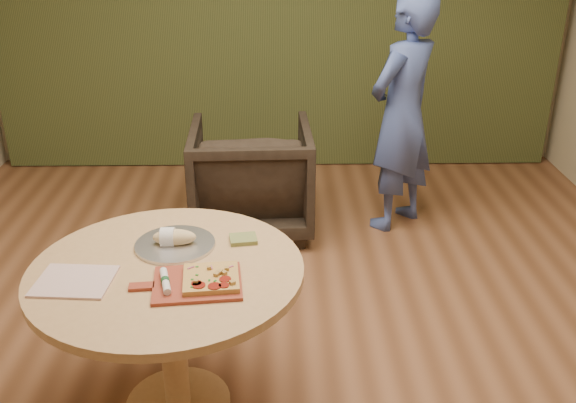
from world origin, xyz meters
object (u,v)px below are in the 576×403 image
(flatbread_pizza, at_px, (211,278))
(person_standing, at_px, (402,114))
(serving_tray, at_px, (175,244))
(bread_roll, at_px, (173,237))
(cutlery_roll, at_px, (165,281))
(armchair, at_px, (251,172))
(pedestal_table, at_px, (169,295))
(pizza_paddle, at_px, (195,283))

(flatbread_pizza, relative_size, person_standing, 0.14)
(serving_tray, xyz_separation_m, bread_roll, (-0.01, 0.00, 0.04))
(cutlery_roll, height_order, armchair, armchair)
(serving_tray, bearing_deg, person_standing, 52.45)
(cutlery_roll, height_order, bread_roll, bread_roll)
(pedestal_table, relative_size, cutlery_roll, 5.87)
(flatbread_pizza, xyz_separation_m, serving_tray, (-0.19, 0.32, -0.02))
(pedestal_table, relative_size, armchair, 1.36)
(flatbread_pizza, bearing_deg, pedestal_table, 145.96)
(pedestal_table, relative_size, serving_tray, 3.26)
(pizza_paddle, relative_size, flatbread_pizza, 1.91)
(cutlery_roll, relative_size, serving_tray, 0.55)
(serving_tray, bearing_deg, armchair, 80.62)
(person_standing, bearing_deg, bread_roll, 7.84)
(flatbread_pizza, height_order, armchair, armchair)
(flatbread_pizza, bearing_deg, serving_tray, 120.70)
(bread_roll, bearing_deg, pizza_paddle, -67.83)
(pedestal_table, bearing_deg, person_standing, 54.99)
(pizza_paddle, distance_m, cutlery_roll, 0.12)
(bread_roll, height_order, person_standing, person_standing)
(flatbread_pizza, bearing_deg, pizza_paddle, -174.59)
(pedestal_table, xyz_separation_m, armchair, (0.29, 1.85, -0.18))
(flatbread_pizza, bearing_deg, bread_roll, 121.86)
(cutlery_roll, xyz_separation_m, person_standing, (1.31, 2.06, 0.05))
(flatbread_pizza, distance_m, cutlery_roll, 0.18)
(pizza_paddle, xyz_separation_m, flatbread_pizza, (0.07, 0.01, 0.02))
(cutlery_roll, xyz_separation_m, armchair, (0.26, 2.01, -0.35))
(pedestal_table, height_order, serving_tray, serving_tray)
(flatbread_pizza, distance_m, person_standing, 2.33)
(armchair, bearing_deg, serving_tray, 78.65)
(bread_roll, bearing_deg, cutlery_roll, -86.62)
(cutlery_roll, distance_m, bread_roll, 0.34)
(pizza_paddle, xyz_separation_m, armchair, (0.15, 1.99, -0.33))
(pizza_paddle, bearing_deg, armchair, 79.98)
(serving_tray, bearing_deg, flatbread_pizza, -59.30)
(flatbread_pizza, distance_m, serving_tray, 0.37)
(pedestal_table, distance_m, serving_tray, 0.24)
(pedestal_table, height_order, pizza_paddle, pizza_paddle)
(pedestal_table, xyz_separation_m, person_standing, (1.33, 1.90, 0.22))
(pedestal_table, xyz_separation_m, bread_roll, (0.00, 0.18, 0.18))
(serving_tray, relative_size, person_standing, 0.21)
(cutlery_roll, distance_m, person_standing, 2.44)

